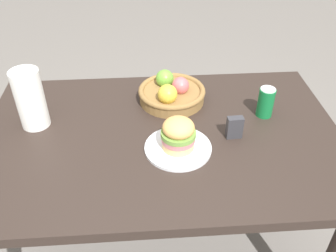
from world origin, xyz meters
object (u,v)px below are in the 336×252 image
Objects in this scene: sandwich at (178,134)px; napkin_holder at (235,127)px; plate at (178,148)px; fruit_basket at (172,92)px; soda_can at (266,102)px; paper_towel_roll at (30,99)px.

sandwich reaches higher than napkin_holder.
sandwich is 0.23m from napkin_holder.
fruit_basket reaches higher than plate.
soda_can is 0.43× the size of fruit_basket.
plate is at bearing -19.39° from paper_towel_roll.
soda_can is at bearing 27.10° from plate.
napkin_holder is at bearing -139.22° from soda_can.
soda_can is at bearing -0.14° from paper_towel_roll.
paper_towel_roll is 0.79m from napkin_holder.
sandwich is at bearing -90.31° from fruit_basket.
paper_towel_roll is at bearing 179.86° from soda_can.
paper_towel_roll reaches higher than sandwich.
napkin_holder is at bearing 14.70° from plate.
sandwich reaches higher than fruit_basket.
paper_towel_roll is (-0.93, 0.00, 0.06)m from soda_can.
sandwich is 0.33m from fruit_basket.
paper_towel_roll is at bearing 167.08° from napkin_holder.
plate is 0.23m from napkin_holder.
paper_towel_roll is at bearing -166.65° from fruit_basket.
paper_towel_roll reaches higher than fruit_basket.
napkin_holder is (0.22, -0.27, 0.00)m from fruit_basket.
napkin_holder is at bearing -10.06° from paper_towel_roll.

